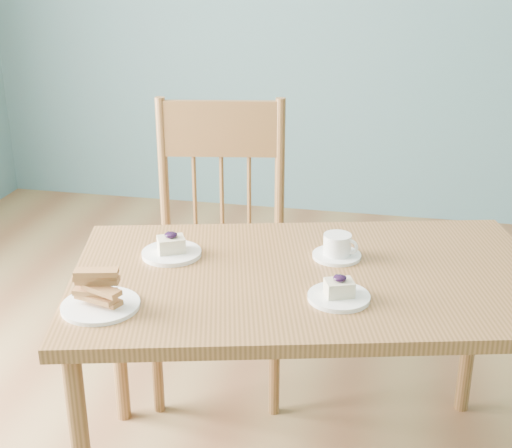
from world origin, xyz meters
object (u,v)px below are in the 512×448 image
dining_chair (219,247)px  dining_table (309,295)px  coffee_cup (337,248)px  cheesecake_plate_far (171,249)px  cheesecake_plate_near (339,293)px  biscotti_plate (100,295)px

dining_chair → dining_table: bearing=-61.7°
coffee_cup → dining_chair: bearing=155.1°
dining_chair → cheesecake_plate_far: bearing=-102.3°
dining_chair → coffee_cup: size_ratio=7.36×
coffee_cup → cheesecake_plate_near: bearing=-68.4°
dining_table → dining_chair: size_ratio=1.40×
cheesecake_plate_near → coffee_cup: coffee_cup is taller
cheesecake_plate_far → biscotti_plate: (-0.07, -0.33, 0.02)m
cheesecake_plate_far → coffee_cup: cheesecake_plate_far is taller
cheesecake_plate_near → biscotti_plate: (-0.56, -0.16, 0.02)m
cheesecake_plate_near → coffee_cup: (-0.03, 0.25, 0.01)m
cheesecake_plate_near → dining_chair: bearing=127.2°
dining_table → cheesecake_plate_near: size_ratio=9.04×
coffee_cup → biscotti_plate: bearing=-127.4°
cheesecake_plate_far → biscotti_plate: bearing=-102.6°
cheesecake_plate_near → cheesecake_plate_far: bearing=160.9°
coffee_cup → biscotti_plate: size_ratio=0.72×
dining_chair → biscotti_plate: bearing=-106.6°
dining_chair → cheesecake_plate_far: size_ratio=5.99×
dining_table → biscotti_plate: biscotti_plate is taller
cheesecake_plate_far → coffee_cup: size_ratio=1.23×
dining_chair → biscotti_plate: size_ratio=5.27×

